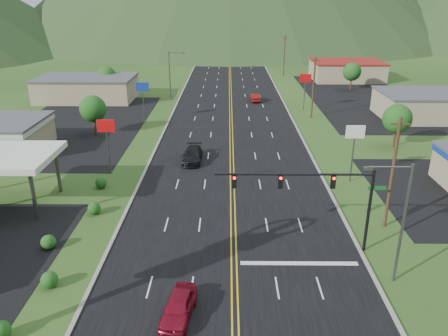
{
  "coord_description": "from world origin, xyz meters",
  "views": [
    {
      "loc": [
        -0.51,
        -16.4,
        19.19
      ],
      "look_at": [
        -0.85,
        20.53,
        4.5
      ],
      "focal_mm": 35.0,
      "sensor_mm": 36.0,
      "label": 1
    }
  ],
  "objects_px": {
    "traffic_signal": "(319,190)",
    "streetlight_west": "(171,72)",
    "car_red_near": "(179,307)",
    "gas_canopy": "(0,158)",
    "car_red_far": "(255,98)",
    "car_dark_mid": "(193,155)",
    "streetlight_east": "(399,217)"
  },
  "relations": [
    {
      "from": "streetlight_east",
      "to": "car_dark_mid",
      "type": "xyz_separation_m",
      "value": [
        -16.02,
        23.98,
        -4.39
      ]
    },
    {
      "from": "streetlight_east",
      "to": "streetlight_west",
      "type": "relative_size",
      "value": 1.0
    },
    {
      "from": "streetlight_east",
      "to": "streetlight_west",
      "type": "bearing_deg",
      "value": 110.86
    },
    {
      "from": "traffic_signal",
      "to": "car_red_far",
      "type": "relative_size",
      "value": 2.96
    },
    {
      "from": "streetlight_west",
      "to": "car_red_far",
      "type": "distance_m",
      "value": 17.31
    },
    {
      "from": "traffic_signal",
      "to": "car_red_near",
      "type": "relative_size",
      "value": 2.96
    },
    {
      "from": "streetlight_west",
      "to": "car_red_far",
      "type": "xyz_separation_m",
      "value": [
        16.43,
        -3.18,
        -4.45
      ]
    },
    {
      "from": "traffic_signal",
      "to": "streetlight_west",
      "type": "distance_m",
      "value": 58.88
    },
    {
      "from": "car_red_near",
      "to": "car_dark_mid",
      "type": "distance_m",
      "value": 28.01
    },
    {
      "from": "streetlight_east",
      "to": "traffic_signal",
      "type": "bearing_deg",
      "value": 139.61
    },
    {
      "from": "traffic_signal",
      "to": "car_red_far",
      "type": "xyz_separation_m",
      "value": [
        -1.74,
        52.83,
        -4.6
      ]
    },
    {
      "from": "streetlight_east",
      "to": "car_red_near",
      "type": "relative_size",
      "value": 2.03
    },
    {
      "from": "streetlight_west",
      "to": "car_dark_mid",
      "type": "bearing_deg",
      "value": -79.25
    },
    {
      "from": "streetlight_west",
      "to": "car_red_near",
      "type": "relative_size",
      "value": 2.03
    },
    {
      "from": "car_red_near",
      "to": "car_red_far",
      "type": "xyz_separation_m",
      "value": [
        8.34,
        60.82,
        -0.02
      ]
    },
    {
      "from": "streetlight_west",
      "to": "car_red_near",
      "type": "distance_m",
      "value": 64.66
    },
    {
      "from": "streetlight_east",
      "to": "car_red_near",
      "type": "height_order",
      "value": "streetlight_east"
    },
    {
      "from": "car_red_near",
      "to": "gas_canopy",
      "type": "bearing_deg",
      "value": 147.24
    },
    {
      "from": "gas_canopy",
      "to": "streetlight_west",
      "type": "bearing_deg",
      "value": 77.87
    },
    {
      "from": "streetlight_east",
      "to": "car_dark_mid",
      "type": "relative_size",
      "value": 1.65
    },
    {
      "from": "car_dark_mid",
      "to": "car_red_far",
      "type": "height_order",
      "value": "car_dark_mid"
    },
    {
      "from": "streetlight_west",
      "to": "gas_canopy",
      "type": "bearing_deg",
      "value": -102.13
    },
    {
      "from": "car_dark_mid",
      "to": "gas_canopy",
      "type": "bearing_deg",
      "value": -143.83
    },
    {
      "from": "car_red_near",
      "to": "car_red_far",
      "type": "relative_size",
      "value": 1.0
    },
    {
      "from": "gas_canopy",
      "to": "streetlight_east",
      "type": "bearing_deg",
      "value": -19.88
    },
    {
      "from": "car_red_near",
      "to": "car_dark_mid",
      "type": "height_order",
      "value": "car_dark_mid"
    },
    {
      "from": "traffic_signal",
      "to": "streetlight_west",
      "type": "relative_size",
      "value": 1.46
    },
    {
      "from": "streetlight_west",
      "to": "streetlight_east",
      "type": "bearing_deg",
      "value": -69.14
    },
    {
      "from": "traffic_signal",
      "to": "car_red_far",
      "type": "height_order",
      "value": "traffic_signal"
    },
    {
      "from": "streetlight_west",
      "to": "car_dark_mid",
      "type": "height_order",
      "value": "streetlight_west"
    },
    {
      "from": "streetlight_west",
      "to": "car_red_near",
      "type": "bearing_deg",
      "value": -82.8
    },
    {
      "from": "streetlight_east",
      "to": "streetlight_west",
      "type": "distance_m",
      "value": 64.21
    }
  ]
}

